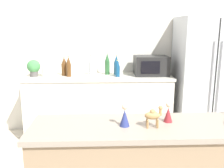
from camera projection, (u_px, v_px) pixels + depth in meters
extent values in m
cube|color=silver|center=(115.00, 50.00, 3.88)|extent=(8.00, 0.06, 2.55)
cube|color=silver|center=(99.00, 108.00, 3.72)|extent=(2.08, 0.60, 0.90)
cube|color=beige|center=(98.00, 77.00, 3.62)|extent=(2.11, 0.63, 0.03)
cube|color=silver|center=(205.00, 79.00, 3.63)|extent=(0.83, 0.67, 1.77)
cube|color=black|center=(215.00, 84.00, 3.30)|extent=(0.01, 0.01, 1.70)
cylinder|color=#B2B5BA|center=(212.00, 78.00, 3.27)|extent=(0.02, 0.02, 0.97)
cylinder|color=#B2B5BA|center=(220.00, 78.00, 3.27)|extent=(0.02, 0.02, 0.97)
cube|color=gray|center=(167.00, 127.00, 1.71)|extent=(1.88, 0.48, 0.03)
cylinder|color=#595451|center=(34.00, 74.00, 3.55)|extent=(0.12, 0.12, 0.08)
sphere|color=#478E4C|center=(34.00, 66.00, 3.53)|extent=(0.19, 0.19, 0.19)
cylinder|color=white|center=(45.00, 68.00, 3.50)|extent=(0.10, 0.10, 0.25)
cube|color=black|center=(151.00, 66.00, 3.64)|extent=(0.48, 0.36, 0.28)
cube|color=black|center=(150.00, 67.00, 3.46)|extent=(0.26, 0.01, 0.17)
cylinder|color=brown|center=(64.00, 70.00, 3.62)|extent=(0.08, 0.08, 0.17)
cone|color=brown|center=(64.00, 61.00, 3.59)|extent=(0.08, 0.08, 0.10)
cylinder|color=gold|center=(64.00, 57.00, 3.58)|extent=(0.03, 0.03, 0.01)
cylinder|color=navy|center=(117.00, 71.00, 3.53)|extent=(0.07, 0.07, 0.15)
cone|color=navy|center=(118.00, 63.00, 3.51)|extent=(0.06, 0.06, 0.08)
cylinder|color=gold|center=(118.00, 60.00, 3.50)|extent=(0.02, 0.02, 0.01)
cylinder|color=brown|center=(69.00, 70.00, 3.53)|extent=(0.07, 0.07, 0.18)
cone|color=brown|center=(68.00, 60.00, 3.50)|extent=(0.07, 0.07, 0.10)
cylinder|color=gold|center=(68.00, 56.00, 3.49)|extent=(0.02, 0.02, 0.01)
cylinder|color=navy|center=(116.00, 69.00, 3.68)|extent=(0.07, 0.07, 0.18)
cone|color=navy|center=(116.00, 59.00, 3.65)|extent=(0.07, 0.07, 0.10)
cylinder|color=gold|center=(116.00, 55.00, 3.63)|extent=(0.03, 0.03, 0.01)
cylinder|color=#2D6033|center=(107.00, 68.00, 3.70)|extent=(0.07, 0.07, 0.20)
cone|color=#2D6033|center=(107.00, 57.00, 3.66)|extent=(0.07, 0.07, 0.11)
cylinder|color=gold|center=(107.00, 53.00, 3.65)|extent=(0.02, 0.02, 0.01)
cylinder|color=#B2B7BC|center=(91.00, 69.00, 3.68)|extent=(0.07, 0.07, 0.18)
cone|color=#B2B7BC|center=(91.00, 59.00, 3.65)|extent=(0.06, 0.06, 0.10)
cylinder|color=gold|center=(91.00, 55.00, 3.64)|extent=(0.02, 0.02, 0.01)
ellipsoid|color=#A87F4C|center=(153.00, 115.00, 1.64)|extent=(0.10, 0.05, 0.05)
sphere|color=#A87F4C|center=(153.00, 112.00, 1.64)|extent=(0.04, 0.04, 0.04)
cylinder|color=#A87F4C|center=(161.00, 112.00, 1.64)|extent=(0.02, 0.02, 0.05)
sphere|color=#A87F4C|center=(161.00, 108.00, 1.63)|extent=(0.03, 0.03, 0.03)
cylinder|color=#A87F4C|center=(157.00, 122.00, 1.67)|extent=(0.01, 0.01, 0.06)
cylinder|color=#A87F4C|center=(158.00, 124.00, 1.64)|extent=(0.01, 0.01, 0.06)
cylinder|color=#A87F4C|center=(147.00, 123.00, 1.67)|extent=(0.01, 0.01, 0.06)
cylinder|color=#A87F4C|center=(148.00, 124.00, 1.64)|extent=(0.01, 0.01, 0.06)
cone|color=maroon|center=(168.00, 115.00, 1.75)|extent=(0.06, 0.06, 0.10)
sphere|color=beige|center=(169.00, 105.00, 1.73)|extent=(0.04, 0.04, 0.04)
cone|color=navy|center=(125.00, 118.00, 1.67)|extent=(0.07, 0.07, 0.12)
sphere|color=beige|center=(125.00, 107.00, 1.65)|extent=(0.04, 0.04, 0.04)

